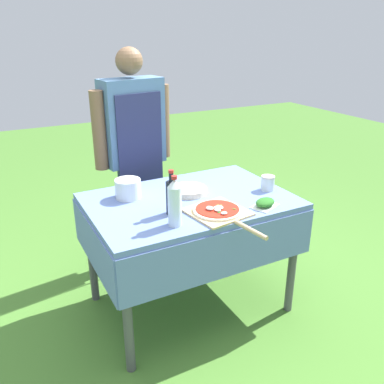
% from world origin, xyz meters
% --- Properties ---
extents(ground_plane, '(12.00, 12.00, 0.00)m').
position_xyz_m(ground_plane, '(0.00, 0.00, 0.00)').
color(ground_plane, '#477A2D').
extents(prep_table, '(1.23, 0.85, 0.78)m').
position_xyz_m(prep_table, '(0.00, 0.00, 0.67)').
color(prep_table, '#607AB7').
rests_on(prep_table, ground).
extents(person_cook, '(0.61, 0.25, 1.63)m').
position_xyz_m(person_cook, '(-0.08, 0.71, 0.96)').
color(person_cook, '#333D56').
rests_on(person_cook, ground).
extents(pizza_on_peel, '(0.34, 0.55, 0.05)m').
position_xyz_m(pizza_on_peel, '(0.04, -0.27, 0.79)').
color(pizza_on_peel, '#D1B27F').
rests_on(pizza_on_peel, prep_table).
extents(oil_bottle, '(0.06, 0.06, 0.26)m').
position_xyz_m(oil_bottle, '(-0.19, -0.14, 0.88)').
color(oil_bottle, black).
rests_on(oil_bottle, prep_table).
extents(water_bottle, '(0.07, 0.07, 0.28)m').
position_xyz_m(water_bottle, '(-0.23, -0.28, 0.91)').
color(water_bottle, silver).
rests_on(water_bottle, prep_table).
extents(herb_container, '(0.19, 0.16, 0.05)m').
position_xyz_m(herb_container, '(0.33, -0.31, 0.80)').
color(herb_container, silver).
rests_on(herb_container, prep_table).
extents(mixing_tub, '(0.16, 0.16, 0.12)m').
position_xyz_m(mixing_tub, '(-0.32, 0.19, 0.84)').
color(mixing_tub, silver).
rests_on(mixing_tub, prep_table).
extents(plate_stack, '(0.24, 0.24, 0.03)m').
position_xyz_m(plate_stack, '(0.04, 0.08, 0.79)').
color(plate_stack, beige).
rests_on(plate_stack, prep_table).
extents(sauce_jar, '(0.09, 0.09, 0.09)m').
position_xyz_m(sauce_jar, '(0.51, -0.11, 0.82)').
color(sauce_jar, silver).
rests_on(sauce_jar, prep_table).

